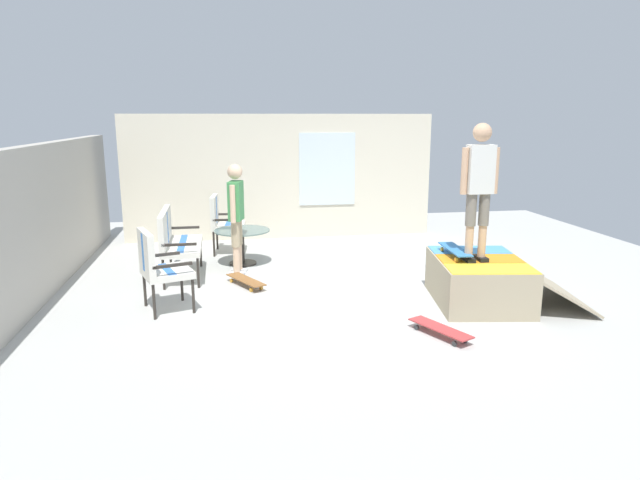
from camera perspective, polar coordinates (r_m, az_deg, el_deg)
ground_plane at (r=7.62m, az=2.66°, el=-5.92°), size 12.00×12.00×0.10m
back_wall_cinderblock at (r=7.60m, az=-28.21°, el=0.73°), size 9.00×0.20×2.00m
house_facade at (r=10.97m, az=-3.95°, el=6.48°), size 0.23×6.00×2.41m
skate_ramp at (r=7.49m, az=16.13°, el=-4.00°), size 1.69×2.05×0.59m
patio_bench at (r=8.49m, az=-14.69°, el=0.25°), size 1.26×0.57×1.02m
patio_chair_near_house at (r=9.89m, az=-10.02°, el=2.17°), size 0.67×0.60×1.02m
patio_chair_by_wall at (r=7.07m, az=-16.29°, el=-2.29°), size 0.76×0.72×1.02m
patio_table at (r=9.10m, az=-7.95°, el=0.01°), size 0.90×0.90×0.57m
person_watching at (r=8.44m, az=-8.58°, el=2.95°), size 0.47×0.30×1.67m
person_skater at (r=7.10m, az=15.98°, el=5.73°), size 0.24×0.48×1.70m
skateboard_by_bench at (r=8.00m, az=-7.59°, el=-4.10°), size 0.80×0.55×0.10m
skateboard_spare at (r=6.32m, az=12.19°, el=-8.87°), size 0.81×0.52×0.10m
skateboard_on_ramp at (r=7.42m, az=13.64°, el=-0.98°), size 0.81×0.25×0.10m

